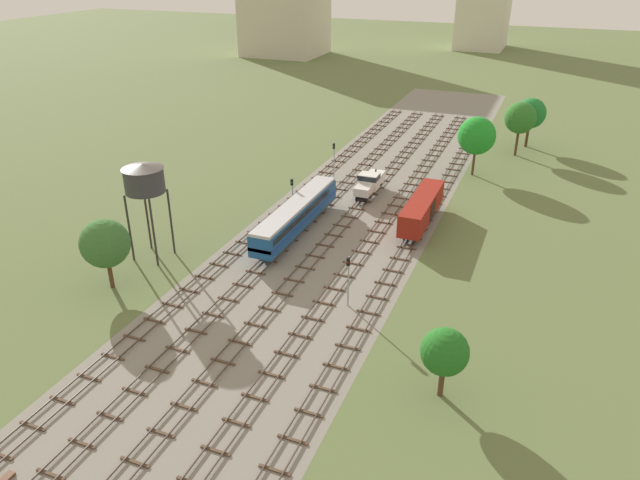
{
  "coord_description": "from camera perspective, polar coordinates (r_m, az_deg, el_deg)",
  "views": [
    {
      "loc": [
        23.07,
        -6.42,
        32.07
      ],
      "look_at": [
        0.0,
        50.96,
        1.5
      ],
      "focal_mm": 33.16,
      "sensor_mm": 36.0,
      "label": 1
    }
  ],
  "objects": [
    {
      "name": "ground_plane",
      "position": [
        73.87,
        1.46,
        0.56
      ],
      "size": [
        480.0,
        480.0,
        0.0
      ],
      "primitive_type": "plane",
      "color": "#5B6B3D"
    },
    {
      "name": "ballast_bed",
      "position": [
        73.87,
        1.46,
        0.57
      ],
      "size": [
        22.59,
        176.0,
        0.01
      ],
      "primitive_type": "cube",
      "color": "gray",
      "rests_on": "ground"
    },
    {
      "name": "track_far_left",
      "position": [
        78.04,
        -4.69,
        2.05
      ],
      "size": [
        2.4,
        126.0,
        0.29
      ],
      "color": "#47382D",
      "rests_on": "ground"
    },
    {
      "name": "track_left",
      "position": [
        76.23,
        -1.55,
        1.53
      ],
      "size": [
        2.4,
        126.0,
        0.29
      ],
      "color": "#47382D",
      "rests_on": "ground"
    },
    {
      "name": "track_centre_left",
      "position": [
        74.66,
        1.73,
        0.97
      ],
      "size": [
        2.4,
        126.0,
        0.29
      ],
      "color": "#47382D",
      "rests_on": "ground"
    },
    {
      "name": "track_centre",
      "position": [
        73.36,
        5.13,
        0.38
      ],
      "size": [
        2.4,
        126.0,
        0.29
      ],
      "color": "#47382D",
      "rests_on": "ground"
    },
    {
      "name": "track_centre_right",
      "position": [
        72.33,
        8.65,
        -0.22
      ],
      "size": [
        2.4,
        126.0,
        0.29
      ],
      "color": "#47382D",
      "rests_on": "ground"
    },
    {
      "name": "diesel_railcar_left_nearest",
      "position": [
        73.2,
        -2.32,
        2.54
      ],
      "size": [
        2.96,
        20.5,
        3.8
      ],
      "color": "#194C8C",
      "rests_on": "ground"
    },
    {
      "name": "freight_boxcar_centre_right_near",
      "position": [
        76.44,
        9.81,
        3.1
      ],
      "size": [
        2.87,
        14.0,
        3.6
      ],
      "color": "maroon",
      "rests_on": "ground"
    },
    {
      "name": "shunter_loco_centre_left_mid",
      "position": [
        85.39,
        4.82,
        5.59
      ],
      "size": [
        2.74,
        8.46,
        3.1
      ],
      "color": "white",
      "rests_on": "ground"
    },
    {
      "name": "water_tower",
      "position": [
        67.46,
        -16.62,
        5.64
      ],
      "size": [
        4.58,
        4.58,
        11.27
      ],
      "color": "#2D2826",
      "rests_on": "ground"
    },
    {
      "name": "signal_post_nearest",
      "position": [
        77.17,
        -2.68,
        4.55
      ],
      "size": [
        0.28,
        0.47,
        5.54
      ],
      "color": "gray",
      "rests_on": "ground"
    },
    {
      "name": "signal_post_near",
      "position": [
        57.67,
        2.75,
        -3.4
      ],
      "size": [
        0.28,
        0.47,
        5.56
      ],
      "color": "gray",
      "rests_on": "ground"
    },
    {
      "name": "signal_post_mid",
      "position": [
        90.4,
        1.36,
        8.03
      ],
      "size": [
        0.28,
        0.47,
        5.95
      ],
      "color": "gray",
      "rests_on": "ground"
    },
    {
      "name": "lineside_tree_0",
      "position": [
        112.58,
        19.67,
        11.44
      ],
      "size": [
        5.29,
        5.29,
        8.71
      ],
      "color": "#4C331E",
      "rests_on": "ground"
    },
    {
      "name": "lineside_tree_1",
      "position": [
        63.98,
        -20.04,
        -0.32
      ],
      "size": [
        5.09,
        5.09,
        7.68
      ],
      "color": "#4C331E",
      "rests_on": "ground"
    },
    {
      "name": "lineside_tree_2",
      "position": [
        94.99,
        14.89,
        9.69
      ],
      "size": [
        5.81,
        5.81,
        9.23
      ],
      "color": "#4C331E",
      "rests_on": "ground"
    },
    {
      "name": "lineside_tree_3",
      "position": [
        47.2,
        11.95,
        -10.53
      ],
      "size": [
        3.81,
        3.81,
        6.15
      ],
      "color": "#4C331E",
      "rests_on": "ground"
    },
    {
      "name": "lineside_tree_4",
      "position": [
        106.78,
        18.78,
        11.09
      ],
      "size": [
        5.28,
        5.28,
        9.19
      ],
      "color": "#4C331E",
      "rests_on": "ground"
    }
  ]
}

